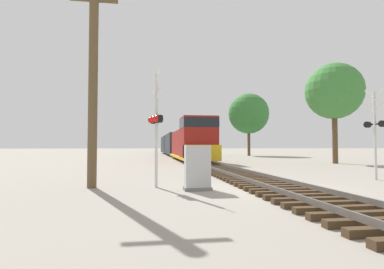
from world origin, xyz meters
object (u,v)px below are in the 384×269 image
(tree_far_right, at_px, (334,91))
(relay_cabinet, at_px, (197,168))
(crossing_signal_far, at_px, (375,127))
(freight_train, at_px, (177,144))
(tree_mid_background, at_px, (249,114))
(crossing_signal_near, at_px, (156,121))
(utility_pole, at_px, (93,83))

(tree_far_right, bearing_deg, relay_cabinet, -136.55)
(crossing_signal_far, relative_size, relay_cabinet, 2.68)
(freight_train, height_order, tree_mid_background, tree_mid_background)
(freight_train, height_order, tree_far_right, tree_far_right)
(crossing_signal_far, bearing_deg, crossing_signal_near, 77.18)
(crossing_signal_near, relative_size, utility_pole, 0.58)
(tree_mid_background, bearing_deg, tree_far_right, -89.34)
(tree_far_right, height_order, tree_mid_background, tree_mid_background)
(crossing_signal_near, height_order, crossing_signal_far, crossing_signal_near)
(utility_pole, bearing_deg, crossing_signal_near, -5.56)
(relay_cabinet, relative_size, utility_pole, 0.21)
(tree_far_right, bearing_deg, crossing_signal_near, -141.10)
(freight_train, distance_m, tree_far_right, 25.53)
(crossing_signal_far, height_order, tree_mid_background, tree_mid_background)
(freight_train, relative_size, crossing_signal_far, 10.66)
(freight_train, xyz_separation_m, utility_pole, (-6.71, -35.05, 2.13))
(crossing_signal_near, relative_size, tree_far_right, 0.50)
(tree_far_right, bearing_deg, freight_train, 119.16)
(crossing_signal_near, height_order, tree_mid_background, tree_mid_background)
(freight_train, relative_size, tree_mid_background, 4.46)
(crossing_signal_near, bearing_deg, crossing_signal_far, 78.04)
(freight_train, xyz_separation_m, tree_far_right, (12.23, -21.92, 4.70))
(freight_train, distance_m, utility_pole, 35.75)
(crossing_signal_near, height_order, relay_cabinet, crossing_signal_near)
(crossing_signal_near, xyz_separation_m, tree_mid_background, (16.30, 35.85, 4.42))
(tree_mid_background, bearing_deg, utility_pole, -117.67)
(relay_cabinet, bearing_deg, tree_far_right, 43.45)
(freight_train, relative_size, crossing_signal_near, 10.12)
(freight_train, bearing_deg, crossing_signal_near, -97.00)
(freight_train, height_order, relay_cabinet, freight_train)
(crossing_signal_near, xyz_separation_m, tree_far_right, (16.56, 13.36, 4.04))
(crossing_signal_far, relative_size, utility_pole, 0.55)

